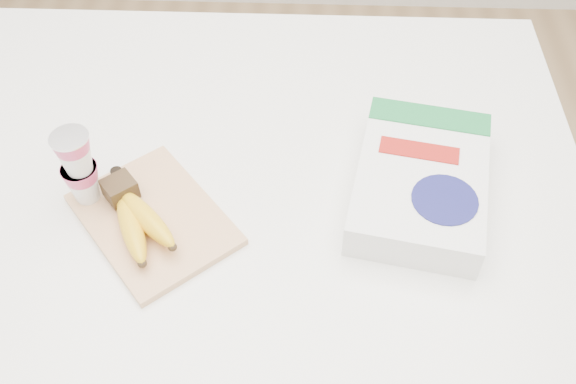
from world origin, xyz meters
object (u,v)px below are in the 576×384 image
object	(u,v)px
bananas	(136,217)
cutting_board	(154,219)
cereal_box	(420,181)
yogurt_stack	(78,166)
table	(225,304)

from	to	relation	value
bananas	cutting_board	bearing A→B (deg)	41.48
cereal_box	cutting_board	bearing A→B (deg)	-159.32
yogurt_stack	cereal_box	xyz separation A→B (m)	(0.54, 0.04, -0.05)
table	cutting_board	distance (m)	0.52
table	cutting_board	world-z (taller)	cutting_board
cutting_board	bananas	xyz separation A→B (m)	(-0.02, -0.02, 0.03)
yogurt_stack	table	bearing A→B (deg)	31.94
cereal_box	table	bearing A→B (deg)	179.93
bananas	cereal_box	distance (m)	0.46
table	yogurt_stack	size ratio (longest dim) A/B	9.49
bananas	cereal_box	size ratio (longest dim) A/B	0.54
table	bananas	bearing A→B (deg)	-117.02
cutting_board	cereal_box	world-z (taller)	cereal_box
table	bananas	world-z (taller)	bananas
table	cutting_board	xyz separation A→B (m)	(-0.06, -0.14, 0.50)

